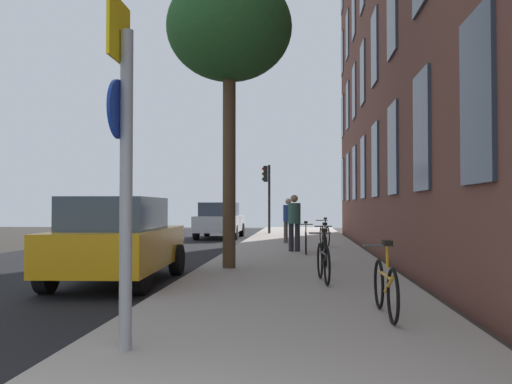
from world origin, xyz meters
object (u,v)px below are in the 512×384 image
object	(u,v)px
bicycle_4	(325,235)
pedestrian_1	(288,218)
bicycle_1	(323,261)
bicycle_3	(306,241)
pedestrian_0	(294,219)
car_1	(220,220)
tree_near	(229,30)
bicycle_2	(325,248)
traffic_light	(267,186)
car_0	(119,239)
bicycle_0	(386,286)
sign_post	(124,150)

from	to	relation	value
bicycle_4	pedestrian_1	xyz separation A→B (m)	(-1.26, 1.41, 0.56)
bicycle_1	bicycle_3	bearing A→B (deg)	92.45
pedestrian_0	car_1	size ratio (longest dim) A/B	0.38
tree_near	bicycle_2	distance (m)	5.36
traffic_light	bicycle_1	distance (m)	17.92
bicycle_2	car_0	bearing A→B (deg)	-145.91
bicycle_0	bicycle_4	distance (m)	12.00
bicycle_2	car_1	size ratio (longest dim) A/B	0.40
tree_near	car_1	xyz separation A→B (m)	(-2.13, 13.06, -4.51)
pedestrian_0	car_1	bearing A→B (deg)	112.27
sign_post	bicycle_0	bearing A→B (deg)	33.63
car_0	car_1	size ratio (longest dim) A/B	0.96
bicycle_1	car_0	bearing A→B (deg)	175.39
traffic_light	tree_near	xyz separation A→B (m)	(0.11, -15.56, 2.88)
sign_post	tree_near	size ratio (longest dim) A/B	0.51
traffic_light	pedestrian_0	distance (m)	11.22
sign_post	tree_near	distance (m)	7.69
pedestrian_1	sign_post	bearing A→B (deg)	-94.53
bicycle_4	bicycle_3	bearing A→B (deg)	-102.40
bicycle_1	pedestrian_0	bearing A→B (deg)	95.11
tree_near	car_1	distance (m)	13.98
bicycle_2	pedestrian_0	bearing A→B (deg)	101.48
bicycle_2	bicycle_1	bearing A→B (deg)	-92.82
traffic_light	pedestrian_1	bearing A→B (deg)	-80.50
pedestrian_0	bicycle_0	bearing A→B (deg)	-82.75
bicycle_1	car_1	xyz separation A→B (m)	(-4.09, 15.18, 0.35)
bicycle_2	pedestrian_1	xyz separation A→B (m)	(-1.01, 7.41, 0.55)
bicycle_3	bicycle_4	bearing A→B (deg)	77.60
bicycle_4	car_0	world-z (taller)	car_0
pedestrian_0	pedestrian_1	size ratio (longest dim) A/B	1.03
bicycle_1	pedestrian_1	xyz separation A→B (m)	(-0.86, 10.41, 0.56)
tree_near	pedestrian_1	bearing A→B (deg)	82.42
bicycle_0	car_1	size ratio (longest dim) A/B	0.37
bicycle_1	car_1	size ratio (longest dim) A/B	0.37
sign_post	bicycle_3	world-z (taller)	sign_post
sign_post	bicycle_4	distance (m)	14.09
pedestrian_0	pedestrian_1	distance (m)	3.77
bicycle_1	bicycle_4	bearing A→B (deg)	87.43
bicycle_1	car_0	world-z (taller)	car_0
pedestrian_1	bicycle_3	bearing A→B (deg)	-82.21
bicycle_1	pedestrian_1	size ratio (longest dim) A/B	0.99
traffic_light	tree_near	distance (m)	15.83
traffic_light	pedestrian_1	xyz separation A→B (m)	(1.22, -7.28, -1.42)
bicycle_0	bicycle_3	world-z (taller)	bicycle_0
tree_near	pedestrian_0	distance (m)	6.37
bicycle_2	pedestrian_0	size ratio (longest dim) A/B	1.03
traffic_light	bicycle_4	bearing A→B (deg)	-74.06
bicycle_2	bicycle_3	world-z (taller)	bicycle_2
bicycle_4	pedestrian_0	xyz separation A→B (m)	(-1.00, -2.35, 0.59)
traffic_light	tree_near	bearing A→B (deg)	-89.58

